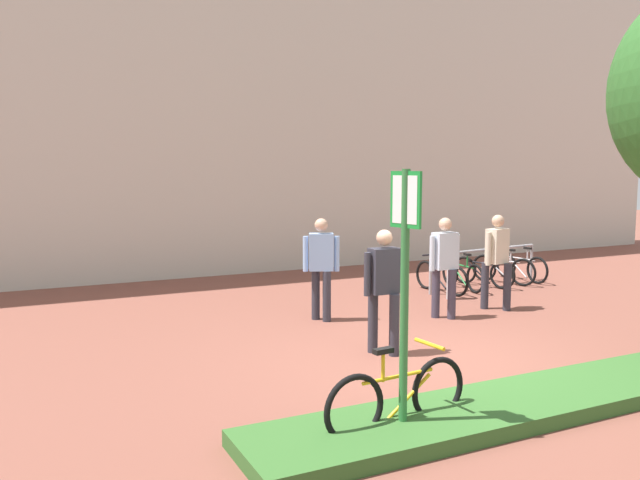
{
  "coord_description": "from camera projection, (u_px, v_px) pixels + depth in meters",
  "views": [
    {
      "loc": [
        -4.97,
        -6.78,
        2.54
      ],
      "look_at": [
        -0.46,
        2.44,
        1.39
      ],
      "focal_mm": 35.98,
      "sensor_mm": 36.0,
      "label": 1
    }
  ],
  "objects": [
    {
      "name": "bike_at_sign",
      "position": [
        398.0,
        396.0,
        6.19
      ],
      "size": [
        1.68,
        0.42,
        0.86
      ],
      "color": "black",
      "rests_on": "ground"
    },
    {
      "name": "ground_plane",
      "position": [
        432.0,
        361.0,
        8.51
      ],
      "size": [
        60.0,
        60.0,
        0.0
      ],
      "primitive_type": "plane",
      "color": "brown"
    },
    {
      "name": "person_suited_navy",
      "position": [
        384.0,
        283.0,
        8.71
      ],
      "size": [
        0.61,
        0.41,
        1.72
      ],
      "color": "#2D2D38",
      "rests_on": "ground"
    },
    {
      "name": "bollard_steel",
      "position": [
        451.0,
        276.0,
        12.47
      ],
      "size": [
        0.16,
        0.16,
        0.9
      ],
      "primitive_type": "cylinder",
      "color": "#ADADB2",
      "rests_on": "ground"
    },
    {
      "name": "building_facade",
      "position": [
        228.0,
        66.0,
        15.46
      ],
      "size": [
        28.0,
        1.2,
        10.0
      ],
      "primitive_type": "cube",
      "color": "beige",
      "rests_on": "ground"
    },
    {
      "name": "parking_sign_post",
      "position": [
        405.0,
        265.0,
        5.92
      ],
      "size": [
        0.11,
        0.36,
        2.54
      ],
      "color": "#2D7238",
      "rests_on": "ground"
    },
    {
      "name": "person_casual_tan",
      "position": [
        321.0,
        262.0,
        10.66
      ],
      "size": [
        0.57,
        0.38,
        1.72
      ],
      "color": "#2D2D38",
      "rests_on": "ground"
    },
    {
      "name": "person_shirt_blue",
      "position": [
        497.0,
        256.0,
        11.48
      ],
      "size": [
        0.6,
        0.44,
        1.72
      ],
      "color": "#2D2D38",
      "rests_on": "ground"
    },
    {
      "name": "person_shirt_white",
      "position": [
        444.0,
        261.0,
        10.82
      ],
      "size": [
        0.61,
        0.34,
        1.72
      ],
      "color": "#383342",
      "rests_on": "ground"
    },
    {
      "name": "bike_rack_cluster",
      "position": [
        483.0,
        271.0,
        13.84
      ],
      "size": [
        3.18,
        1.9,
        0.83
      ],
      "color": "#99999E",
      "rests_on": "ground"
    },
    {
      "name": "planter_strip",
      "position": [
        550.0,
        397.0,
        6.92
      ],
      "size": [
        7.0,
        1.1,
        0.16
      ],
      "primitive_type": "cube",
      "color": "#336028",
      "rests_on": "ground"
    }
  ]
}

